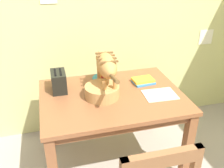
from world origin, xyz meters
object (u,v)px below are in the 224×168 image
(coffee_mug, at_px, (103,73))
(book_stack, at_px, (143,81))
(dining_table, at_px, (112,104))
(magazine, at_px, (160,95))
(wicker_basket, at_px, (102,91))
(cat, at_px, (106,66))
(toaster, at_px, (59,81))
(saucer_bowl, at_px, (102,79))

(coffee_mug, bearing_deg, book_stack, -22.62)
(dining_table, xyz_separation_m, coffee_mug, (-0.01, 0.28, 0.16))
(magazine, relative_size, wicker_basket, 0.94)
(dining_table, relative_size, coffee_mug, 9.74)
(dining_table, height_order, cat, cat)
(book_stack, distance_m, toaster, 0.75)
(saucer_bowl, distance_m, toaster, 0.41)
(dining_table, height_order, coffee_mug, coffee_mug)
(wicker_basket, relative_size, toaster, 1.41)
(saucer_bowl, height_order, wicker_basket, wicker_basket)
(dining_table, distance_m, cat, 0.33)
(dining_table, distance_m, saucer_bowl, 0.30)
(coffee_mug, bearing_deg, dining_table, -86.96)
(saucer_bowl, relative_size, wicker_basket, 0.65)
(coffee_mug, height_order, magazine, coffee_mug)
(dining_table, relative_size, book_stack, 5.99)
(coffee_mug, bearing_deg, cat, -94.17)
(dining_table, xyz_separation_m, cat, (-0.03, 0.08, 0.33))
(coffee_mug, relative_size, magazine, 0.45)
(toaster, bearing_deg, saucer_bowl, 12.99)
(cat, bearing_deg, coffee_mug, 88.97)
(coffee_mug, xyz_separation_m, wicker_basket, (-0.07, -0.29, -0.02))
(cat, xyz_separation_m, book_stack, (0.36, 0.06, -0.21))
(dining_table, height_order, wicker_basket, wicker_basket)
(coffee_mug, height_order, toaster, toaster)
(coffee_mug, bearing_deg, toaster, -167.13)
(book_stack, bearing_deg, dining_table, -157.53)
(cat, relative_size, book_stack, 3.42)
(wicker_basket, distance_m, toaster, 0.39)
(book_stack, bearing_deg, magazine, -77.13)
(coffee_mug, relative_size, toaster, 0.60)
(saucer_bowl, distance_m, wicker_basket, 0.30)
(cat, xyz_separation_m, magazine, (0.41, -0.18, -0.23))
(cat, relative_size, wicker_basket, 2.39)
(saucer_bowl, xyz_separation_m, wicker_basket, (-0.07, -0.29, 0.04))
(saucer_bowl, bearing_deg, cat, -93.14)
(toaster, bearing_deg, cat, -16.21)
(coffee_mug, height_order, wicker_basket, coffee_mug)
(saucer_bowl, relative_size, coffee_mug, 1.52)
(magazine, xyz_separation_m, toaster, (-0.80, 0.29, 0.08))
(wicker_basket, xyz_separation_m, toaster, (-0.33, 0.20, 0.03))
(dining_table, relative_size, toaster, 5.88)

